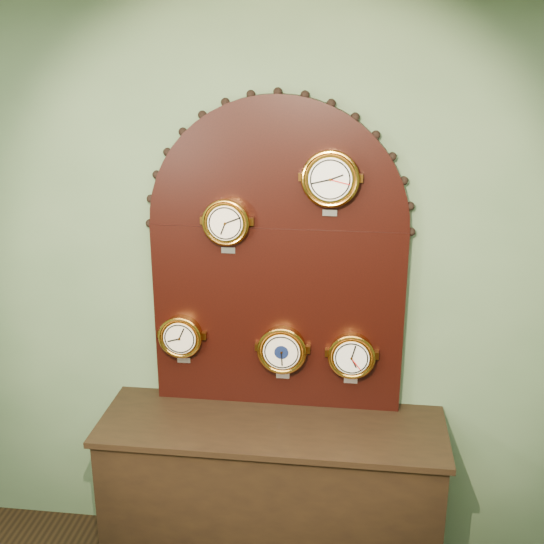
# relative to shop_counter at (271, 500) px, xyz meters

# --- Properties ---
(wall_back) EXTENTS (4.00, 0.00, 4.00)m
(wall_back) POSITION_rel_shop_counter_xyz_m (0.00, 0.27, 1.00)
(wall_back) COLOR #516C4A
(wall_back) RESTS_ON ground
(shop_counter) EXTENTS (1.60, 0.50, 0.80)m
(shop_counter) POSITION_rel_shop_counter_xyz_m (0.00, 0.00, 0.00)
(shop_counter) COLOR black
(shop_counter) RESTS_ON ground_plane
(display_board) EXTENTS (1.26, 0.06, 1.53)m
(display_board) POSITION_rel_shop_counter_xyz_m (0.00, 0.22, 1.23)
(display_board) COLOR black
(display_board) RESTS_ON shop_counter
(roman_clock) EXTENTS (0.22, 0.08, 0.27)m
(roman_clock) POSITION_rel_shop_counter_xyz_m (-0.23, 0.15, 1.37)
(roman_clock) COLOR #C6832A
(roman_clock) RESTS_ON display_board
(arabic_clock) EXTENTS (0.26, 0.08, 0.30)m
(arabic_clock) POSITION_rel_shop_counter_xyz_m (0.24, 0.15, 1.58)
(arabic_clock) COLOR #C6832A
(arabic_clock) RESTS_ON display_board
(hygrometer) EXTENTS (0.21, 0.08, 0.26)m
(hygrometer) POSITION_rel_shop_counter_xyz_m (-0.46, 0.15, 0.79)
(hygrometer) COLOR #C6832A
(hygrometer) RESTS_ON display_board
(barometer) EXTENTS (0.24, 0.08, 0.29)m
(barometer) POSITION_rel_shop_counter_xyz_m (0.03, 0.15, 0.75)
(barometer) COLOR #C6832A
(barometer) RESTS_ON display_board
(tide_clock) EXTENTS (0.22, 0.08, 0.28)m
(tide_clock) POSITION_rel_shop_counter_xyz_m (0.36, 0.15, 0.73)
(tide_clock) COLOR #C6832A
(tide_clock) RESTS_ON display_board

